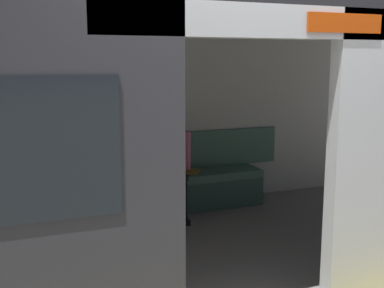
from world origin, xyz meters
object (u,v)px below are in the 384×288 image
(train_car, at_px, (177,90))
(book, at_px, (192,171))
(person_seated, at_px, (168,157))
(bench_seat, at_px, (150,186))
(handbag, at_px, (129,170))
(grab_pole_door, at_px, (165,164))

(train_car, relative_size, book, 29.09)
(person_seated, relative_size, book, 5.28)
(bench_seat, relative_size, book, 12.46)
(bench_seat, bearing_deg, handbag, -16.20)
(person_seated, bearing_deg, bench_seat, -14.62)
(person_seated, xyz_separation_m, grab_pole_door, (0.68, 1.92, 0.37))
(train_car, height_order, bench_seat, train_car)
(train_car, bearing_deg, person_seated, -104.37)
(handbag, bearing_deg, book, 178.16)
(train_car, xyz_separation_m, handbag, (0.14, -1.19, -0.96))
(bench_seat, distance_m, handbag, 0.29)
(train_car, relative_size, grab_pole_door, 3.13)
(grab_pole_door, bearing_deg, bench_seat, -103.57)
(train_car, xyz_separation_m, book, (-0.60, -1.17, -1.03))
(train_car, height_order, person_seated, train_car)
(handbag, relative_size, grab_pole_door, 0.13)
(book, relative_size, grab_pole_door, 0.11)
(handbag, height_order, grab_pole_door, grab_pole_door)
(bench_seat, height_order, handbag, handbag)
(train_car, xyz_separation_m, grab_pole_door, (0.40, 0.84, -0.45))
(handbag, bearing_deg, train_car, 96.73)
(book, xyz_separation_m, grab_pole_door, (1.00, 2.01, 0.58))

